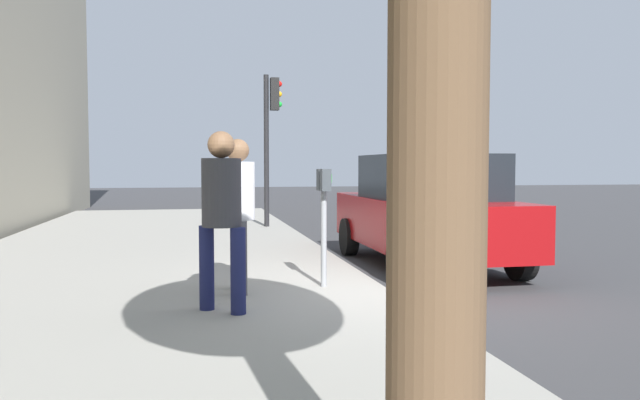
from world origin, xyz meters
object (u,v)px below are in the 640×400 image
(parking_meter, at_px, (324,202))
(pedestrian_bystander, at_px, (222,206))
(pedestrian_at_meter, at_px, (238,202))
(traffic_signal, at_px, (271,125))
(parked_sedan_near, at_px, (426,210))

(parking_meter, distance_m, pedestrian_bystander, 1.64)
(pedestrian_at_meter, relative_size, traffic_signal, 0.49)
(parked_sedan_near, height_order, traffic_signal, traffic_signal)
(parked_sedan_near, distance_m, traffic_signal, 6.04)
(parked_sedan_near, relative_size, traffic_signal, 1.22)
(parking_meter, bearing_deg, traffic_signal, -2.08)
(parking_meter, distance_m, parked_sedan_near, 2.90)
(parked_sedan_near, bearing_deg, traffic_signal, 17.98)
(pedestrian_bystander, bearing_deg, parked_sedan_near, -6.71)
(pedestrian_at_meter, relative_size, pedestrian_bystander, 0.98)
(parked_sedan_near, bearing_deg, pedestrian_bystander, 132.99)
(pedestrian_bystander, relative_size, parked_sedan_near, 0.41)
(parking_meter, relative_size, traffic_signal, 0.39)
(pedestrian_at_meter, distance_m, pedestrian_bystander, 0.97)
(pedestrian_bystander, bearing_deg, parking_meter, -9.16)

